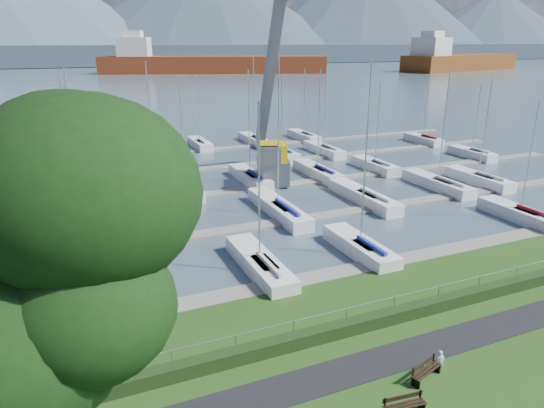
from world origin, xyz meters
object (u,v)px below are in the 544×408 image
tree (38,242)px  crane (272,130)px  person (440,359)px  bench_right (426,371)px  bench_left (404,405)px

tree → crane: (20.92, 34.65, -4.38)m
person → crane: crane is taller
bench_right → tree: 17.06m
person → bench_right: bearing=-165.1°
person → tree: size_ratio=0.08×
bench_left → bench_right: (2.21, 1.36, 0.00)m
bench_left → bench_right: bearing=38.2°
tree → crane: size_ratio=0.61×
bench_left → bench_right: 2.59m
person → tree: tree is taller
bench_left → person: bearing=32.8°
tree → bench_left: bearing=2.8°
bench_right → crane: size_ratio=0.08×
crane → bench_left: bearing=-87.3°
crane → person: bearing=-82.6°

